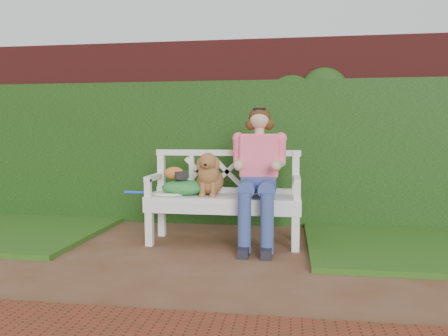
# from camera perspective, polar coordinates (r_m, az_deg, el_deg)

# --- Properties ---
(ground) EXTENTS (60.00, 60.00, 0.00)m
(ground) POSITION_cam_1_polar(r_m,az_deg,el_deg) (3.76, -6.11, -12.33)
(ground) COLOR #56321A
(brick_wall) EXTENTS (10.00, 0.30, 2.20)m
(brick_wall) POSITION_cam_1_polar(r_m,az_deg,el_deg) (5.46, -1.14, 4.68)
(brick_wall) COLOR #5C1D1B
(brick_wall) RESTS_ON ground
(ivy_hedge) EXTENTS (10.00, 0.18, 1.70)m
(ivy_hedge) POSITION_cam_1_polar(r_m,az_deg,el_deg) (5.25, -1.54, 1.95)
(ivy_hedge) COLOR #2D651B
(ivy_hedge) RESTS_ON ground
(grass_right) EXTENTS (2.60, 2.00, 0.05)m
(grass_right) POSITION_cam_1_polar(r_m,az_deg,el_deg) (4.75, 26.82, -8.91)
(grass_right) COLOR #245319
(grass_right) RESTS_ON ground
(garden_bench) EXTENTS (1.59, 0.63, 0.48)m
(garden_bench) POSITION_cam_1_polar(r_m,az_deg,el_deg) (4.36, 0.00, -6.70)
(garden_bench) COLOR silver
(garden_bench) RESTS_ON ground
(seated_woman) EXTENTS (0.70, 0.84, 1.30)m
(seated_woman) POSITION_cam_1_polar(r_m,az_deg,el_deg) (4.24, 4.57, -1.40)
(seated_woman) COLOR #FF6078
(seated_woman) RESTS_ON ground
(dog) EXTENTS (0.40, 0.46, 0.43)m
(dog) POSITION_cam_1_polar(r_m,az_deg,el_deg) (4.31, -1.88, -0.71)
(dog) COLOR olive
(dog) RESTS_ON garden_bench
(tennis_racket) EXTENTS (0.71, 0.42, 0.03)m
(tennis_racket) POSITION_cam_1_polar(r_m,az_deg,el_deg) (4.39, -7.62, -3.27)
(tennis_racket) COLOR silver
(tennis_racket) RESTS_ON garden_bench
(green_bag) EXTENTS (0.54, 0.48, 0.15)m
(green_bag) POSITION_cam_1_polar(r_m,az_deg,el_deg) (4.37, -5.28, -2.50)
(green_bag) COLOR #288934
(green_bag) RESTS_ON garden_bench
(camera_item) EXTENTS (0.15, 0.13, 0.09)m
(camera_item) POSITION_cam_1_polar(r_m,az_deg,el_deg) (4.35, -5.62, -0.97)
(camera_item) COLOR black
(camera_item) RESTS_ON green_bag
(baseball_glove) EXTENTS (0.23, 0.20, 0.13)m
(baseball_glove) POSITION_cam_1_polar(r_m,az_deg,el_deg) (4.38, -6.53, -0.67)
(baseball_glove) COLOR #CC6823
(baseball_glove) RESTS_ON green_bag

